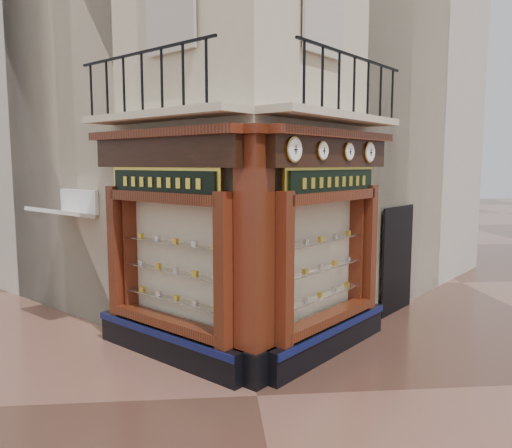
{
  "coord_description": "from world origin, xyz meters",
  "views": [
    {
      "loc": [
        -0.64,
        -6.98,
        3.41
      ],
      "look_at": [
        0.16,
        2.0,
        2.32
      ],
      "focal_mm": 35.0,
      "sensor_mm": 36.0,
      "label": 1
    }
  ],
  "objects": [
    {
      "name": "ground",
      "position": [
        0.0,
        0.0,
        0.0
      ],
      "size": [
        80.0,
        80.0,
        0.0
      ],
      "primitive_type": "plane",
      "color": "#452A20",
      "rests_on": "ground"
    },
    {
      "name": "main_building",
      "position": [
        0.0,
        6.16,
        6.0
      ],
      "size": [
        11.31,
        11.31,
        12.0
      ],
      "primitive_type": "cube",
      "rotation": [
        0.0,
        0.0,
        0.79
      ],
      "color": "beige",
      "rests_on": "ground"
    },
    {
      "name": "neighbour_left",
      "position": [
        -2.47,
        8.63,
        5.5
      ],
      "size": [
        11.31,
        11.31,
        11.0
      ],
      "primitive_type": "cube",
      "rotation": [
        0.0,
        0.0,
        0.79
      ],
      "color": "#B5AB9E",
      "rests_on": "ground"
    },
    {
      "name": "neighbour_right",
      "position": [
        2.47,
        8.63,
        5.5
      ],
      "size": [
        11.31,
        11.31,
        11.0
      ],
      "primitive_type": "cube",
      "rotation": [
        0.0,
        0.0,
        0.79
      ],
      "color": "#B5AB9E",
      "rests_on": "ground"
    },
    {
      "name": "shopfront_left",
      "position": [
        -1.41,
        1.57,
        1.98
      ],
      "size": [
        2.86,
        2.86,
        3.98
      ],
      "rotation": [
        0.0,
        0.0,
        2.36
      ],
      "color": "black",
      "rests_on": "ground"
    },
    {
      "name": "shopfront_right",
      "position": [
        1.41,
        1.57,
        1.98
      ],
      "size": [
        2.86,
        2.86,
        3.98
      ],
      "rotation": [
        0.0,
        0.0,
        0.79
      ],
      "color": "black",
      "rests_on": "ground"
    },
    {
      "name": "corner_pilaster",
      "position": [
        0.0,
        0.5,
        1.95
      ],
      "size": [
        0.85,
        0.85,
        3.98
      ],
      "rotation": [
        0.0,
        0.0,
        0.79
      ],
      "color": "black",
      "rests_on": "ground"
    },
    {
      "name": "balcony",
      "position": [
        0.0,
        1.49,
        4.22
      ],
      "size": [
        5.94,
        2.97,
        1.03
      ],
      "color": "beige",
      "rests_on": "ground"
    },
    {
      "name": "clock_a",
      "position": [
        0.6,
        0.5,
        3.62
      ],
      "size": [
        0.31,
        0.31,
        0.39
      ],
      "rotation": [
        0.0,
        0.0,
        0.79
      ],
      "color": "#A88538",
      "rests_on": "ground"
    },
    {
      "name": "clock_b",
      "position": [
        1.16,
        1.06,
        3.62
      ],
      "size": [
        0.25,
        0.25,
        0.31
      ],
      "rotation": [
        0.0,
        0.0,
        0.79
      ],
      "color": "#A88538",
      "rests_on": "ground"
    },
    {
      "name": "clock_c",
      "position": [
        1.77,
        1.66,
        3.62
      ],
      "size": [
        0.26,
        0.26,
        0.32
      ],
      "rotation": [
        0.0,
        0.0,
        0.79
      ],
      "color": "#A88538",
      "rests_on": "ground"
    },
    {
      "name": "clock_d",
      "position": [
        2.31,
        2.21,
        3.62
      ],
      "size": [
        0.31,
        0.31,
        0.39
      ],
      "rotation": [
        0.0,
        0.0,
        0.79
      ],
      "color": "#A88538",
      "rests_on": "ground"
    },
    {
      "name": "awning",
      "position": [
        -3.77,
        3.56,
        0.0
      ],
      "size": [
        1.54,
        1.54,
        0.24
      ],
      "primitive_type": null,
      "rotation": [
        0.19,
        0.0,
        2.36
      ],
      "color": "silver",
      "rests_on": "ground"
    },
    {
      "name": "signboard_left",
      "position": [
        -1.46,
        1.51,
        3.1
      ],
      "size": [
        1.98,
        1.98,
        0.53
      ],
      "rotation": [
        0.0,
        0.0,
        2.36
      ],
      "color": "gold",
      "rests_on": "ground"
    },
    {
      "name": "signboard_right",
      "position": [
        1.46,
        1.51,
        3.1
      ],
      "size": [
        2.05,
        2.05,
        0.55
      ],
      "rotation": [
        0.0,
        0.0,
        0.79
      ],
      "color": "gold",
      "rests_on": "ground"
    }
  ]
}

